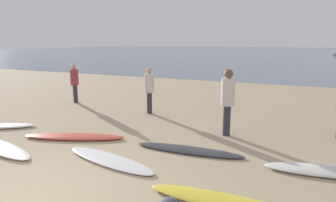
{
  "coord_description": "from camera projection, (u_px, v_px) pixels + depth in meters",
  "views": [
    {
      "loc": [
        3.71,
        -2.61,
        2.47
      ],
      "look_at": [
        0.13,
        5.5,
        0.6
      ],
      "focal_mm": 30.72,
      "sensor_mm": 36.0,
      "label": 1
    }
  ],
  "objects": [
    {
      "name": "surfboard_3",
      "position": [
        109.0,
        160.0,
        5.99
      ],
      "size": [
        2.43,
        1.03,
        0.07
      ],
      "primitive_type": "ellipsoid",
      "rotation": [
        0.0,
        0.0,
        -0.21
      ],
      "color": "white",
      "rests_on": "ground"
    },
    {
      "name": "surfboard_4",
      "position": [
        189.0,
        150.0,
        6.53
      ],
      "size": [
        2.53,
        0.64,
        0.07
      ],
      "primitive_type": "ellipsoid",
      "rotation": [
        0.0,
        0.0,
        0.06
      ],
      "color": "#333338",
      "rests_on": "ground"
    },
    {
      "name": "person_0",
      "position": [
        74.0,
        80.0,
        11.51
      ],
      "size": [
        0.31,
        0.31,
        1.55
      ],
      "rotation": [
        0.0,
        0.0,
        6.05
      ],
      "color": "#2D2D38",
      "rests_on": "ground"
    },
    {
      "name": "surfboard_1",
      "position": [
        0.0,
        147.0,
        6.68
      ],
      "size": [
        2.55,
        1.05,
        0.08
      ],
      "primitive_type": "ellipsoid",
      "rotation": [
        0.0,
        0.0,
        -0.21
      ],
      "color": "silver",
      "rests_on": "ground"
    },
    {
      "name": "person_3",
      "position": [
        149.0,
        87.0,
        9.76
      ],
      "size": [
        0.32,
        0.32,
        1.59
      ],
      "rotation": [
        0.0,
        0.0,
        1.79
      ],
      "color": "#2D2D38",
      "rests_on": "ground"
    },
    {
      "name": "surfboard_2",
      "position": [
        74.0,
        136.0,
        7.4
      ],
      "size": [
        2.64,
        1.41,
        0.09
      ],
      "primitive_type": "ellipsoid",
      "rotation": [
        0.0,
        0.0,
        0.35
      ],
      "color": "#D84C38",
      "rests_on": "ground"
    },
    {
      "name": "ground_plane",
      "position": [
        205.0,
        97.0,
        13.29
      ],
      "size": [
        120.0,
        120.0,
        0.2
      ],
      "primitive_type": "cube",
      "color": "tan",
      "rests_on": "ground"
    },
    {
      "name": "ocean_water",
      "position": [
        278.0,
        52.0,
        62.31
      ],
      "size": [
        140.0,
        100.0,
        0.01
      ],
      "primitive_type": "cube",
      "color": "slate",
      "rests_on": "ground"
    },
    {
      "name": "person_2",
      "position": [
        228.0,
        97.0,
        7.44
      ],
      "size": [
        0.36,
        0.36,
        1.76
      ],
      "rotation": [
        0.0,
        0.0,
        1.92
      ],
      "color": "#2D2D38",
      "rests_on": "ground"
    },
    {
      "name": "surfboard_6",
      "position": [
        326.0,
        171.0,
        5.45
      ],
      "size": [
        2.31,
        0.98,
        0.09
      ],
      "primitive_type": "ellipsoid",
      "rotation": [
        0.0,
        0.0,
        0.18
      ],
      "color": "silver",
      "rests_on": "ground"
    }
  ]
}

